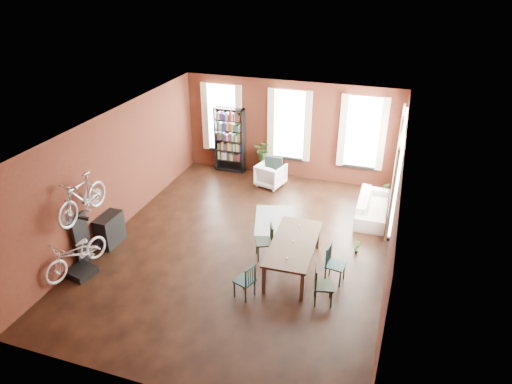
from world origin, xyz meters
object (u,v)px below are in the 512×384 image
at_px(bicycle_floor, 73,239).
at_px(bookshelf, 230,140).
at_px(dining_chair_a, 244,280).
at_px(plant_stand, 264,167).
at_px(dining_table, 293,256).
at_px(white_armchair, 271,174).
at_px(dining_chair_d, 336,265).
at_px(console_table, 110,230).
at_px(cream_sofa, 373,203).
at_px(dining_chair_c, 324,285).
at_px(dining_chair_b, 264,242).
at_px(bike_trainer, 82,272).

bearing_deg(bicycle_floor, bookshelf, 92.79).
relative_size(dining_chair_a, plant_stand, 1.52).
height_order(dining_table, white_armchair, white_armchair).
height_order(dining_chair_d, bicycle_floor, bicycle_floor).
bearing_deg(bicycle_floor, dining_chair_a, 20.48).
xyz_separation_m(console_table, plant_stand, (2.49, 5.20, -0.13)).
distance_m(dining_chair_a, cream_sofa, 4.95).
bearing_deg(console_table, bookshelf, 76.17).
xyz_separation_m(dining_chair_c, console_table, (-5.58, 0.56, -0.04)).
bearing_deg(plant_stand, dining_chair_c, -61.78).
relative_size(dining_chair_a, dining_chair_c, 0.94).
height_order(dining_chair_b, bicycle_floor, bicycle_floor).
bearing_deg(dining_chair_a, plant_stand, -146.78).
relative_size(dining_chair_c, bookshelf, 0.40).
bearing_deg(white_armchair, plant_stand, -43.41).
relative_size(dining_table, bicycle_floor, 1.31).
height_order(bookshelf, plant_stand, bookshelf).
relative_size(cream_sofa, console_table, 2.60).
bearing_deg(dining_table, bookshelf, 123.43).
height_order(dining_chair_d, console_table, dining_chair_d).
bearing_deg(console_table, dining_chair_c, -5.69).
height_order(dining_chair_d, cream_sofa, dining_chair_d).
height_order(dining_chair_a, bike_trainer, dining_chair_a).
relative_size(dining_chair_d, white_armchair, 1.10).
bearing_deg(dining_chair_d, dining_chair_a, 129.78).
height_order(dining_chair_b, bike_trainer, dining_chair_b).
relative_size(dining_table, plant_stand, 4.00).
bearing_deg(plant_stand, dining_chair_b, -72.73).
bearing_deg(dining_chair_d, dining_chair_b, 85.03).
xyz_separation_m(dining_chair_c, cream_sofa, (0.65, 4.06, -0.03)).
relative_size(dining_chair_a, console_table, 1.04).
bearing_deg(cream_sofa, dining_chair_b, 141.17).
distance_m(bike_trainer, plant_stand, 6.98).
bearing_deg(plant_stand, bike_trainer, -110.01).
distance_m(dining_chair_b, plant_stand, 4.79).
bearing_deg(bookshelf, dining_table, -54.71).
xyz_separation_m(dining_chair_a, dining_chair_c, (1.64, 0.33, 0.02)).
bearing_deg(dining_chair_a, dining_table, 169.13).
height_order(dining_chair_b, plant_stand, dining_chair_b).
height_order(dining_chair_c, plant_stand, dining_chair_c).
relative_size(bookshelf, bicycle_floor, 1.31).
xyz_separation_m(dining_table, white_armchair, (-1.75, 4.10, 0.04)).
bearing_deg(white_armchair, dining_chair_c, 132.52).
bearing_deg(dining_chair_b, dining_table, 47.99).
distance_m(dining_table, console_table, 4.71).
height_order(bike_trainer, console_table, console_table).
bearing_deg(bookshelf, dining_chair_b, -60.06).
xyz_separation_m(dining_chair_a, bike_trainer, (-3.83, -0.47, -0.33)).
height_order(dining_table, plant_stand, dining_table).
relative_size(white_armchair, cream_sofa, 0.39).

